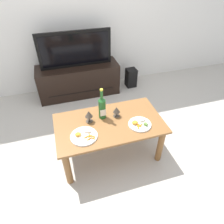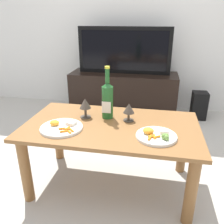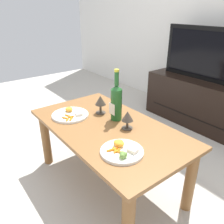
{
  "view_description": "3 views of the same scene",
  "coord_description": "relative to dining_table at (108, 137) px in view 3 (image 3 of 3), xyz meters",
  "views": [
    {
      "loc": [
        -0.44,
        -1.55,
        1.94
      ],
      "look_at": [
        0.05,
        0.05,
        0.59
      ],
      "focal_mm": 31.97,
      "sensor_mm": 36.0,
      "label": 1
    },
    {
      "loc": [
        0.27,
        -1.4,
        1.16
      ],
      "look_at": [
        0.0,
        0.02,
        0.57
      ],
      "focal_mm": 37.34,
      "sensor_mm": 36.0,
      "label": 2
    },
    {
      "loc": [
        1.12,
        -0.83,
        1.24
      ],
      "look_at": [
        0.01,
        0.03,
        0.59
      ],
      "focal_mm": 36.76,
      "sensor_mm": 36.0,
      "label": 3
    }
  ],
  "objects": [
    {
      "name": "ground_plane",
      "position": [
        0.0,
        0.0,
        -0.4
      ],
      "size": [
        6.4,
        6.4,
        0.0
      ],
      "primitive_type": "plane",
      "color": "#B7B2A8"
    },
    {
      "name": "dining_table",
      "position": [
        0.0,
        0.0,
        0.0
      ],
      "size": [
        1.17,
        0.66,
        0.49
      ],
      "color": "brown",
      "rests_on": "ground_plane"
    },
    {
      "name": "tv_stand",
      "position": [
        -0.12,
        1.43,
        -0.14
      ],
      "size": [
        1.32,
        0.45,
        0.52
      ],
      "color": "black",
      "rests_on": "ground_plane"
    },
    {
      "name": "tv_screen",
      "position": [
        -0.12,
        1.42,
        0.39
      ],
      "size": [
        1.11,
        0.05,
        0.55
      ],
      "color": "black",
      "rests_on": "tv_stand"
    },
    {
      "name": "wine_bottle",
      "position": [
        -0.05,
        0.11,
        0.23
      ],
      "size": [
        0.08,
        0.08,
        0.37
      ],
      "color": "#1E5923",
      "rests_on": "dining_table"
    },
    {
      "name": "goblet_left",
      "position": [
        -0.2,
        0.08,
        0.19
      ],
      "size": [
        0.08,
        0.08,
        0.14
      ],
      "color": "#473D33",
      "rests_on": "dining_table"
    },
    {
      "name": "goblet_right",
      "position": [
        0.11,
        0.08,
        0.18
      ],
      "size": [
        0.08,
        0.08,
        0.13
      ],
      "color": "#473D33",
      "rests_on": "dining_table"
    },
    {
      "name": "dinner_plate_left",
      "position": [
        -0.3,
        -0.13,
        0.1
      ],
      "size": [
        0.28,
        0.28,
        0.05
      ],
      "color": "white",
      "rests_on": "dining_table"
    },
    {
      "name": "dinner_plate_right",
      "position": [
        0.3,
        -0.13,
        0.1
      ],
      "size": [
        0.25,
        0.25,
        0.05
      ],
      "color": "white",
      "rests_on": "dining_table"
    }
  ]
}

